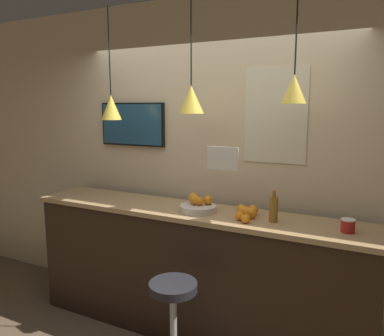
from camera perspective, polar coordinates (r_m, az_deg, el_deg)
name	(u,v)px	position (r m, az deg, el deg)	size (l,w,h in m)	color
back_wall	(211,162)	(3.39, 2.91, 0.87)	(8.00, 0.06, 2.90)	beige
service_counter	(192,272)	(3.32, 0.00, -15.51)	(2.95, 0.54, 1.10)	black
bar_stool	(173,321)	(2.87, -2.85, -22.21)	(0.45, 0.45, 0.74)	#B7B7BC
fruit_bowl	(198,206)	(3.07, 0.94, -5.77)	(0.30, 0.30, 0.14)	beige
orange_pile	(247,213)	(2.93, 8.31, -6.73)	(0.19, 0.31, 0.09)	orange
juice_bottle	(274,209)	(2.84, 12.33, -6.08)	(0.06, 0.06, 0.24)	olive
spread_jar	(348,226)	(2.78, 22.65, -8.09)	(0.09, 0.09, 0.09)	red
pendant_lamp_left	(111,107)	(3.44, -12.22, 9.11)	(0.18, 0.18, 0.97)	black
pendant_lamp_middle	(191,99)	(3.00, -0.12, 10.47)	(0.20, 0.20, 0.91)	black
pendant_lamp_right	(294,88)	(2.74, 15.29, 11.62)	(0.18, 0.18, 0.83)	black
mounted_tv	(132,124)	(3.73, -9.08, 6.59)	(0.72, 0.04, 0.42)	black
hanging_menu_board	(223,158)	(2.72, 4.67, 1.47)	(0.24, 0.01, 0.17)	silver
wall_poster	(275,116)	(3.13, 12.60, 7.78)	(0.51, 0.01, 0.77)	beige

